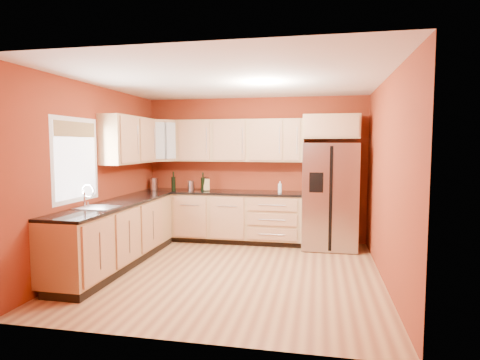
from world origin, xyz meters
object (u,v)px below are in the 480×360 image
(canister_left, at_px, (191,186))
(knife_block, at_px, (207,185))
(soap_dispenser, at_px, (280,187))
(refrigerator, at_px, (330,196))
(wine_bottle_a, at_px, (173,181))

(canister_left, bearing_deg, knife_block, 12.64)
(canister_left, xyz_separation_m, soap_dispenser, (1.61, 0.02, 0.01))
(knife_block, relative_size, soap_dispenser, 1.06)
(knife_block, bearing_deg, soap_dispenser, -15.32)
(refrigerator, relative_size, wine_bottle_a, 5.18)
(canister_left, height_order, knife_block, knife_block)
(refrigerator, bearing_deg, canister_left, 179.30)
(wine_bottle_a, bearing_deg, soap_dispenser, 1.58)
(refrigerator, xyz_separation_m, knife_block, (-2.18, 0.09, 0.13))
(refrigerator, xyz_separation_m, wine_bottle_a, (-2.78, -0.00, 0.20))
(wine_bottle_a, xyz_separation_m, knife_block, (0.60, 0.09, -0.07))
(canister_left, relative_size, soap_dispenser, 0.91)
(wine_bottle_a, xyz_separation_m, soap_dispenser, (1.93, 0.05, -0.07))
(refrigerator, height_order, soap_dispenser, refrigerator)
(wine_bottle_a, bearing_deg, canister_left, 5.57)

